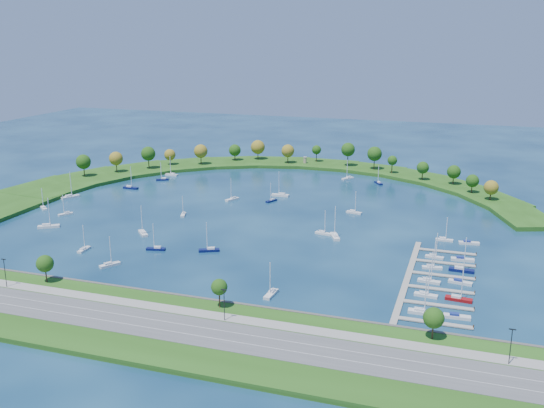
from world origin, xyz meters
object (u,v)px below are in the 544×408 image
(docked_boat_5, at_px, (460,282))
(docked_boat_0, at_px, (422,311))
(moored_boat_1, at_px, (163,179))
(moored_boat_18, at_px, (323,233))
(moored_boat_15, at_px, (110,264))
(docked_boat_8, at_px, (434,256))
(moored_boat_5, at_px, (66,213))
(docked_boat_7, at_px, (461,269))
(moored_boat_3, at_px, (348,178))
(moored_boat_12, at_px, (209,249))
(moored_boat_21, at_px, (232,199))
(moored_boat_0, at_px, (70,196))
(moored_boat_7, at_px, (280,195))
(docked_boat_2, at_px, (426,294))
(docked_boat_1, at_px, (457,316))
(moored_boat_11, at_px, (335,236))
(docked_boat_10, at_px, (444,239))
(moored_boat_17, at_px, (131,187))
(moored_boat_19, at_px, (354,212))
(docked_boat_4, at_px, (429,280))
(docked_boat_9, at_px, (462,259))
(dock_system, at_px, (428,281))
(moored_boat_6, at_px, (156,248))
(moored_boat_4, at_px, (84,249))
(moored_boat_9, at_px, (379,182))
(docked_boat_6, at_px, (432,267))
(moored_boat_8, at_px, (271,200))
(docked_boat_3, at_px, (459,298))
(moored_boat_16, at_px, (183,214))
(harbor_tower, at_px, (305,160))
(moored_boat_10, at_px, (48,226))
(moored_boat_20, at_px, (172,174))
(moored_boat_13, at_px, (143,232))
(moored_boat_14, at_px, (271,293))

(docked_boat_5, bearing_deg, docked_boat_0, -101.32)
(moored_boat_1, xyz_separation_m, moored_boat_18, (115.56, -69.25, -0.00))
(moored_boat_15, relative_size, docked_boat_8, 1.12)
(moored_boat_5, bearing_deg, docked_boat_7, 118.21)
(moored_boat_3, xyz_separation_m, moored_boat_12, (-27.08, -142.82, 0.01))
(moored_boat_21, height_order, docked_boat_8, moored_boat_21)
(moored_boat_0, distance_m, docked_boat_8, 193.23)
(moored_boat_7, xyz_separation_m, docked_boat_2, (85.64, -109.11, -0.07))
(docked_boat_1, bearing_deg, moored_boat_11, 127.17)
(docked_boat_5, height_order, docked_boat_10, docked_boat_10)
(moored_boat_17, distance_m, moored_boat_19, 129.39)
(docked_boat_4, height_order, docked_boat_9, docked_boat_4)
(dock_system, bearing_deg, moored_boat_6, -179.33)
(moored_boat_3, relative_size, moored_boat_4, 1.11)
(moored_boat_7, bearing_deg, docked_boat_1, 126.46)
(moored_boat_9, bearing_deg, docked_boat_1, 161.87)
(docked_boat_8, xyz_separation_m, docked_boat_9, (10.43, 0.32, -0.21))
(moored_boat_17, height_order, docked_boat_6, moored_boat_17)
(moored_boat_18, relative_size, docked_boat_7, 0.82)
(moored_boat_9, relative_size, docked_boat_1, 1.31)
(moored_boat_12, bearing_deg, moored_boat_9, -133.68)
(moored_boat_8, xyz_separation_m, docked_boat_3, (97.31, -97.34, 0.07))
(moored_boat_15, height_order, moored_boat_16, moored_boat_15)
(harbor_tower, relative_size, docked_boat_6, 0.39)
(moored_boat_8, bearing_deg, moored_boat_0, -50.51)
(moored_boat_10, bearing_deg, moored_boat_12, -36.56)
(moored_boat_17, relative_size, docked_boat_10, 1.24)
(moored_boat_0, height_order, moored_boat_12, moored_boat_0)
(moored_boat_3, distance_m, moored_boat_18, 107.80)
(moored_boat_20, bearing_deg, moored_boat_3, -160.72)
(moored_boat_5, distance_m, moored_boat_15, 77.87)
(moored_boat_0, relative_size, docked_boat_7, 1.07)
(moored_boat_15, xyz_separation_m, docked_boat_9, (125.93, 47.81, -0.24))
(moored_boat_21, bearing_deg, moored_boat_0, -48.28)
(harbor_tower, xyz_separation_m, docked_boat_3, (104.39, -188.23, -3.24))
(moored_boat_9, bearing_deg, dock_system, 160.91)
(moored_boat_11, relative_size, moored_boat_18, 1.27)
(moored_boat_7, xyz_separation_m, moored_boat_13, (-37.16, -80.96, -0.03))
(moored_boat_12, distance_m, moored_boat_19, 84.69)
(harbor_tower, bearing_deg, docked_boat_4, -61.88)
(docked_boat_0, relative_size, docked_boat_6, 1.18)
(moored_boat_1, height_order, docked_boat_0, docked_boat_0)
(moored_boat_0, distance_m, moored_boat_13, 79.70)
(dock_system, relative_size, moored_boat_15, 7.02)
(moored_boat_19, relative_size, docked_boat_10, 1.07)
(harbor_tower, distance_m, moored_boat_14, 208.65)
(moored_boat_17, height_order, moored_boat_21, moored_boat_17)
(docked_boat_0, distance_m, docked_boat_2, 13.87)
(dock_system, xyz_separation_m, moored_boat_16, (-118.85, 46.52, 0.50))
(docked_boat_1, xyz_separation_m, docked_boat_10, (-8.04, 74.36, 0.25))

